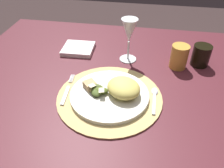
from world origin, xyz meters
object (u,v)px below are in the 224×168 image
Objects in this scene: wine_glass at (129,32)px; fork at (67,90)px; dining_table at (116,100)px; napkin at (78,49)px; dark_tumbler at (201,55)px; spoon at (154,96)px; amber_tumbler at (179,57)px; dinner_plate at (110,95)px.

fork is at bearing -126.42° from wine_glass.
napkin reaches higher than dining_table.
spoon is at bearing -126.22° from dark_tumbler.
fork is 1.74× the size of amber_tumbler.
amber_tumbler is at bearing 44.26° from dinner_plate.
dinner_plate is 0.15m from spoon.
dinner_plate is 1.99× the size of spoon.
napkin is at bearing 170.86° from wine_glass.
dark_tumbler is (0.32, 0.16, 0.15)m from dining_table.
fork is 0.30m from spoon.
dark_tumbler reaches higher than fork.
dining_table is 0.20m from spoon.
wine_glass reaches higher than dark_tumbler.
dark_tumbler is at bearing 28.68° from fork.
fork is 1.24× the size of napkin.
dark_tumbler is at bearing 53.78° from spoon.
wine_glass is at bearing 116.91° from spoon.
amber_tumbler reaches higher than fork.
fork is at bearing -176.06° from spoon.
dinner_plate is at bearing -1.08° from fork.
wine_glass is (0.03, 0.15, 0.23)m from dining_table.
dark_tumbler is at bearing 2.11° from wine_glass.
fork is 0.54m from dark_tumbler.
dinner_plate reaches higher than spoon.
dark_tumbler is at bearing 26.20° from dining_table.
napkin is 0.26m from wine_glass.
amber_tumbler is (0.09, 0.21, 0.04)m from spoon.
dark_tumbler is (0.33, 0.26, 0.03)m from dinner_plate.
amber_tumbler is 0.09m from dark_tumbler.
fork is at bearing -146.62° from dining_table.
wine_glass reaches higher than spoon.
dinner_plate is at bearing -97.66° from wine_glass.
dark_tumbler is (0.48, 0.26, 0.03)m from fork.
napkin is (-0.34, 0.27, 0.00)m from spoon.
dinner_plate is 1.61× the size of fork.
dinner_plate is (-0.01, -0.11, 0.12)m from dining_table.
napkin is (-0.04, 0.29, 0.00)m from fork.
dinner_plate is 3.10× the size of dark_tumbler.
spoon is (0.15, 0.02, -0.00)m from dinner_plate.
dark_tumbler is (0.09, 0.03, -0.00)m from amber_tumbler.
napkin is at bearing 137.57° from dining_table.
dinner_plate is 0.15m from fork.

